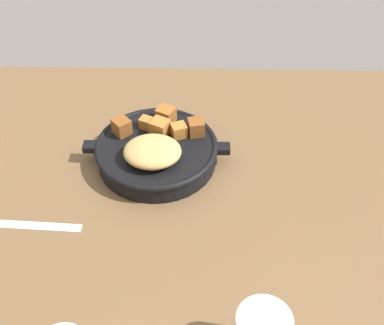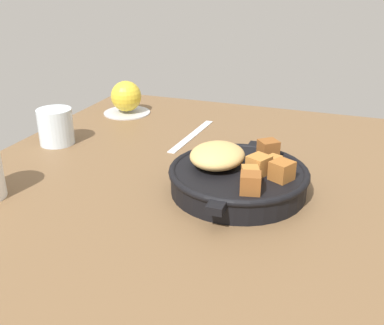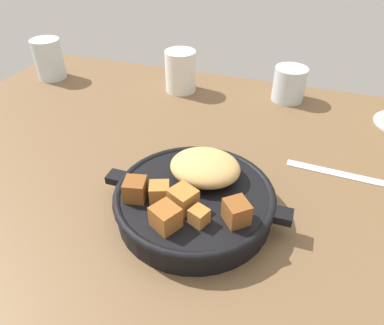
% 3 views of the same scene
% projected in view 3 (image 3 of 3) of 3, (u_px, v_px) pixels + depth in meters
% --- Properties ---
extents(ground_plane, '(1.09, 0.81, 0.02)m').
position_uv_depth(ground_plane, '(181.00, 176.00, 0.60)').
color(ground_plane, brown).
extents(cast_iron_skillet, '(0.27, 0.23, 0.07)m').
position_uv_depth(cast_iron_skillet, '(195.00, 197.00, 0.50)').
color(cast_iron_skillet, black).
rests_on(cast_iron_skillet, ground_plane).
extents(butter_knife, '(0.21, 0.03, 0.00)m').
position_uv_depth(butter_knife, '(353.00, 177.00, 0.58)').
color(butter_knife, silver).
rests_on(butter_knife, ground_plane).
extents(water_glass_tall, '(0.07, 0.07, 0.10)m').
position_uv_depth(water_glass_tall, '(49.00, 59.00, 0.87)').
color(water_glass_tall, silver).
rests_on(water_glass_tall, ground_plane).
extents(white_creamer_pitcher, '(0.07, 0.07, 0.09)m').
position_uv_depth(white_creamer_pitcher, '(181.00, 71.00, 0.81)').
color(white_creamer_pitcher, white).
rests_on(white_creamer_pitcher, ground_plane).
extents(water_glass_short, '(0.07, 0.07, 0.07)m').
position_uv_depth(water_glass_short, '(289.00, 84.00, 0.78)').
color(water_glass_short, silver).
rests_on(water_glass_short, ground_plane).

